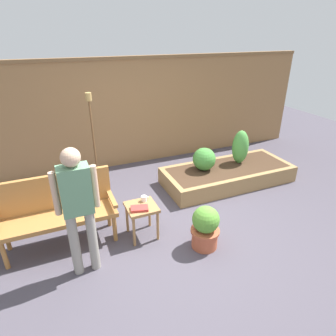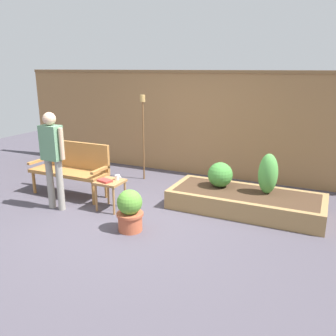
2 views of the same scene
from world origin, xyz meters
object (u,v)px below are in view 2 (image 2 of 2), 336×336
potted_boxwood (130,210)px  garden_bench (72,165)px  cup_on_table (118,177)px  tiki_torch (143,123)px  book_on_table (105,181)px  shrub_far_corner (268,174)px  side_table (110,186)px  shrub_near_bench (220,175)px  person_by_bench (52,153)px

potted_boxwood → garden_bench: bearing=153.5°
cup_on_table → tiki_torch: (-0.37, 1.53, 0.65)m
book_on_table → tiki_torch: bearing=112.8°
book_on_table → shrub_far_corner: size_ratio=0.35×
garden_bench → potted_boxwood: size_ratio=2.41×
side_table → potted_boxwood: bearing=-38.1°
shrub_near_bench → shrub_far_corner: 0.77m
garden_bench → person_by_bench: 0.81m
garden_bench → potted_boxwood: garden_bench is taller
tiki_torch → potted_boxwood: bearing=-65.7°
cup_on_table → person_by_bench: 1.08m
shrub_near_bench → person_by_bench: 2.71m
book_on_table → tiki_torch: size_ratio=0.13×
person_by_bench → garden_bench: bearing=108.3°
garden_bench → cup_on_table: garden_bench is taller
shrub_far_corner → cup_on_table: bearing=-158.2°
garden_bench → side_table: 1.09m
side_table → tiki_torch: tiki_torch is taller
shrub_far_corner → person_by_bench: 3.37m
cup_on_table → shrub_near_bench: bearing=31.5°
potted_boxwood → person_by_bench: size_ratio=0.38×
cup_on_table → book_on_table: (-0.13, -0.17, -0.02)m
shrub_near_bench → potted_boxwood: bearing=-118.6°
shrub_near_bench → book_on_table: bearing=-145.9°
side_table → shrub_far_corner: (2.27, 0.98, 0.22)m
shrub_near_bench → shrub_far_corner: size_ratio=0.64×
shrub_far_corner → tiki_torch: bearing=165.7°
garden_bench → side_table: garden_bench is taller
cup_on_table → tiki_torch: size_ratio=0.06×
garden_bench → shrub_far_corner: 3.37m
garden_bench → cup_on_table: 1.13m
side_table → book_on_table: 0.13m
person_by_bench → shrub_near_bench: bearing=29.9°
garden_bench → potted_boxwood: bearing=-26.5°
shrub_far_corner → tiki_torch: (-2.57, 0.65, 0.55)m
garden_bench → side_table: bearing=-17.1°
cup_on_table → potted_boxwood: size_ratio=0.18×
book_on_table → person_by_bench: person_by_bench is taller
book_on_table → shrub_near_bench: shrub_near_bench is taller
garden_bench → cup_on_table: size_ratio=13.09×
shrub_far_corner → tiki_torch: tiki_torch is taller
book_on_table → person_by_bench: 0.92m
garden_bench → shrub_near_bench: 2.62m
shrub_far_corner → book_on_table: bearing=-155.6°
side_table → person_by_bench: 1.03m
side_table → shrub_near_bench: size_ratio=1.17×
book_on_table → shrub_far_corner: bearing=38.9°
potted_boxwood → person_by_bench: 1.63m
tiki_torch → garden_bench: bearing=-119.2°
cup_on_table → shrub_far_corner: size_ratio=0.17×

